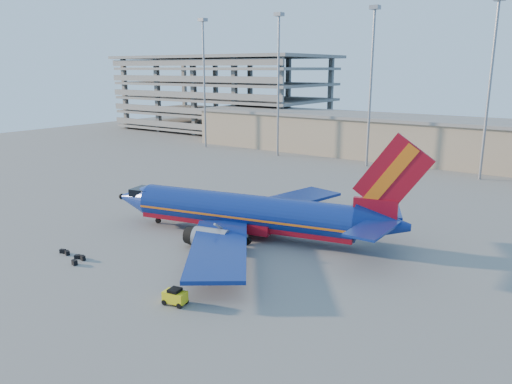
# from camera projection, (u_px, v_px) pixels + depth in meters

# --- Properties ---
(ground) EXTENTS (220.00, 220.00, 0.00)m
(ground) POSITION_uv_depth(u_px,v_px,m) (241.00, 236.00, 54.85)
(ground) COLOR slate
(ground) RESTS_ON ground
(terminal_building) EXTENTS (122.00, 16.00, 8.50)m
(terminal_building) POSITION_uv_depth(u_px,v_px,m) (468.00, 142.00, 94.09)
(terminal_building) COLOR gray
(terminal_building) RESTS_ON ground
(parking_garage) EXTENTS (62.00, 32.00, 21.40)m
(parking_garage) POSITION_uv_depth(u_px,v_px,m) (224.00, 90.00, 145.46)
(parking_garage) COLOR slate
(parking_garage) RESTS_ON ground
(light_mast_row) EXTENTS (101.60, 1.60, 28.65)m
(light_mast_row) POSITION_uv_depth(u_px,v_px,m) (428.00, 71.00, 84.21)
(light_mast_row) COLOR gray
(light_mast_row) RESTS_ON ground
(aircraft_main) EXTENTS (35.42, 33.71, 12.14)m
(aircraft_main) POSITION_uv_depth(u_px,v_px,m) (251.00, 214.00, 54.10)
(aircraft_main) COLOR navy
(aircraft_main) RESTS_ON ground
(baggage_tug) EXTENTS (1.99, 1.40, 1.31)m
(baggage_tug) POSITION_uv_depth(u_px,v_px,m) (175.00, 296.00, 38.76)
(baggage_tug) COLOR yellow
(baggage_tug) RESTS_ON ground
(luggage_pile) EXTENTS (4.28, 1.73, 0.48)m
(luggage_pile) POSITION_uv_depth(u_px,v_px,m) (74.00, 256.00, 48.24)
(luggage_pile) COLOR black
(luggage_pile) RESTS_ON ground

